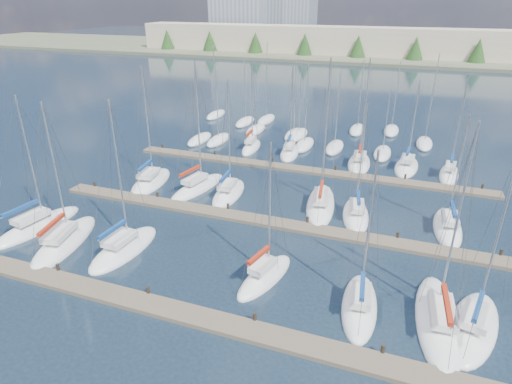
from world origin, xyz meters
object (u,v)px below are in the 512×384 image
(sailboat_d, at_px, (265,276))
(sailboat_o, at_px, (289,153))
(sailboat_h, at_px, (151,182))
(sailboat_l, at_px, (356,215))
(sailboat_m, at_px, (447,227))
(sailboat_j, at_px, (229,193))
(sailboat_k, at_px, (321,205))
(sailboat_r, at_px, (449,174))
(sailboat_e, at_px, (359,306))
(sailboat_c, at_px, (124,248))
(sailboat_i, at_px, (198,187))
(sailboat_n, at_px, (251,147))
(sailboat_a, at_px, (38,226))
(sailboat_g, at_px, (473,327))
(sailboat_q, at_px, (406,167))
(sailboat_f, at_px, (438,320))
(sailboat_p, at_px, (359,163))
(sailboat_b, at_px, (65,242))

(sailboat_d, bearing_deg, sailboat_o, 115.80)
(sailboat_h, bearing_deg, sailboat_o, 42.17)
(sailboat_l, xyz_separation_m, sailboat_m, (8.21, 0.44, -0.00))
(sailboat_j, distance_m, sailboat_k, 9.85)
(sailboat_r, bearing_deg, sailboat_e, -98.07)
(sailboat_c, height_order, sailboat_m, sailboat_c)
(sailboat_i, bearing_deg, sailboat_n, 97.98)
(sailboat_k, relative_size, sailboat_h, 1.12)
(sailboat_a, height_order, sailboat_h, sailboat_h)
(sailboat_r, bearing_deg, sailboat_c, -128.52)
(sailboat_g, bearing_deg, sailboat_m, 108.22)
(sailboat_o, bearing_deg, sailboat_n, 167.28)
(sailboat_c, distance_m, sailboat_n, 28.28)
(sailboat_q, distance_m, sailboat_f, 28.44)
(sailboat_m, height_order, sailboat_d, sailboat_d)
(sailboat_p, relative_size, sailboat_e, 1.16)
(sailboat_j, bearing_deg, sailboat_a, -141.96)
(sailboat_q, bearing_deg, sailboat_o, -175.02)
(sailboat_i, height_order, sailboat_e, sailboat_i)
(sailboat_g, xyz_separation_m, sailboat_p, (-10.90, 27.22, 0.00))
(sailboat_i, relative_size, sailboat_k, 0.94)
(sailboat_b, height_order, sailboat_o, sailboat_b)
(sailboat_j, height_order, sailboat_a, sailboat_a)
(sailboat_i, xyz_separation_m, sailboat_c, (0.05, -13.38, -0.01))
(sailboat_i, distance_m, sailboat_o, 15.76)
(sailboat_d, bearing_deg, sailboat_c, -165.05)
(sailboat_b, relative_size, sailboat_h, 0.94)
(sailboat_q, bearing_deg, sailboat_c, -122.92)
(sailboat_g, height_order, sailboat_d, sailboat_g)
(sailboat_c, distance_m, sailboat_h, 14.23)
(sailboat_k, bearing_deg, sailboat_b, -151.10)
(sailboat_j, height_order, sailboat_c, sailboat_c)
(sailboat_r, bearing_deg, sailboat_l, -116.24)
(sailboat_n, bearing_deg, sailboat_o, -9.97)
(sailboat_j, relative_size, sailboat_f, 0.91)
(sailboat_q, relative_size, sailboat_d, 0.99)
(sailboat_h, bearing_deg, sailboat_b, -97.26)
(sailboat_f, bearing_deg, sailboat_r, 82.53)
(sailboat_a, distance_m, sailboat_n, 29.68)
(sailboat_g, bearing_deg, sailboat_o, 139.63)
(sailboat_i, distance_m, sailboat_r, 29.55)
(sailboat_c, xyz_separation_m, sailboat_e, (19.46, -0.63, 0.01))
(sailboat_r, relative_size, sailboat_a, 0.95)
(sailboat_q, distance_m, sailboat_k, 16.14)
(sailboat_a, height_order, sailboat_k, sailboat_k)
(sailboat_e, bearing_deg, sailboat_g, -1.75)
(sailboat_i, bearing_deg, sailboat_e, -25.16)
(sailboat_f, relative_size, sailboat_e, 1.18)
(sailboat_n, bearing_deg, sailboat_g, -52.90)
(sailboat_a, xyz_separation_m, sailboat_h, (3.99, 12.53, -0.00))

